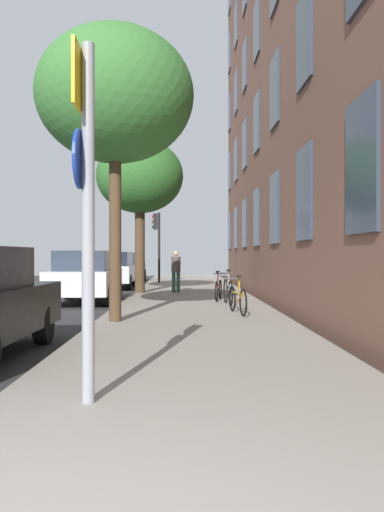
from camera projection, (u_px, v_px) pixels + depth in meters
name	position (u px, v px, depth m)	size (l,w,h in m)	color
ground_plane	(82.00, 302.00, 16.83)	(41.80, 41.80, 0.00)	#332D28
road_asphalt	(17.00, 301.00, 16.80)	(7.00, 38.00, 0.01)	#2D2D30
sidewalk	(191.00, 299.00, 16.89)	(4.20, 38.00, 0.12)	gray
sign_post	(86.00, 192.00, 4.91)	(0.16, 0.60, 3.38)	gray
traffic_light	(157.00, 234.00, 25.97)	(0.43, 0.24, 3.49)	black
tree_near	(115.00, 97.00, 10.91)	(3.30, 3.30, 6.12)	#4C3823
tree_far	(140.00, 177.00, 19.04)	(3.17, 3.17, 5.60)	#4C3823
bicycle_0	(238.00, 299.00, 12.30)	(0.42, 1.68, 0.91)	black
bicycle_1	(228.00, 291.00, 14.50)	(0.42, 1.68, 0.99)	black
bicycle_2	(218.00, 289.00, 15.96)	(0.47, 1.64, 0.90)	black
pedestrian_0	(176.00, 268.00, 19.33)	(0.42, 0.42, 1.54)	#33594C
car_1	(86.00, 276.00, 16.27)	(1.88, 4.03, 1.62)	silver
car_2	(113.00, 270.00, 23.29)	(1.94, 4.43, 1.62)	silver
car_3	(126.00, 267.00, 29.06)	(1.97, 4.27, 1.62)	black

